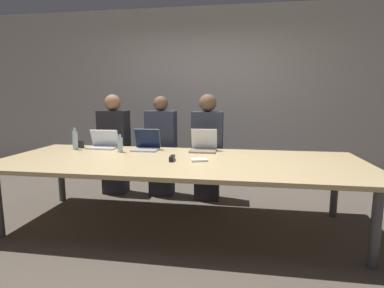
{
  "coord_description": "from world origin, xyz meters",
  "views": [
    {
      "loc": [
        0.6,
        -2.96,
        1.37
      ],
      "look_at": [
        0.12,
        0.1,
        0.87
      ],
      "focal_mm": 28.0,
      "sensor_mm": 36.0,
      "label": 1
    }
  ],
  "objects_px": {
    "person_far_left": "(114,146)",
    "laptop_far_center": "(204,145)",
    "stapler": "(172,158)",
    "bottle_far_left": "(75,140)",
    "laptop_far_left": "(104,143)",
    "person_far_center": "(207,149)",
    "laptop_far_midleft": "(146,144)",
    "bottle_far_midleft": "(120,145)",
    "cup_far_left": "(81,144)",
    "person_far_midleft": "(161,148)"
  },
  "relations": [
    {
      "from": "person_far_left",
      "to": "laptop_far_center",
      "type": "distance_m",
      "value": 1.39
    },
    {
      "from": "stapler",
      "to": "bottle_far_left",
      "type": "bearing_deg",
      "value": 156.1
    },
    {
      "from": "laptop_far_left",
      "to": "stapler",
      "type": "height_order",
      "value": "laptop_far_left"
    },
    {
      "from": "person_far_center",
      "to": "laptop_far_midleft",
      "type": "bearing_deg",
      "value": -149.74
    },
    {
      "from": "bottle_far_midleft",
      "to": "person_far_center",
      "type": "height_order",
      "value": "person_far_center"
    },
    {
      "from": "laptop_far_left",
      "to": "person_far_left",
      "type": "bearing_deg",
      "value": 96.07
    },
    {
      "from": "cup_far_left",
      "to": "laptop_far_left",
      "type": "bearing_deg",
      "value": 6.89
    },
    {
      "from": "person_far_left",
      "to": "person_far_center",
      "type": "bearing_deg",
      "value": -2.72
    },
    {
      "from": "laptop_far_center",
      "to": "person_far_center",
      "type": "height_order",
      "value": "person_far_center"
    },
    {
      "from": "laptop_far_midleft",
      "to": "person_far_midleft",
      "type": "relative_size",
      "value": 0.23
    },
    {
      "from": "laptop_far_midleft",
      "to": "person_far_midleft",
      "type": "height_order",
      "value": "person_far_midleft"
    },
    {
      "from": "laptop_far_midleft",
      "to": "person_far_midleft",
      "type": "distance_m",
      "value": 0.51
    },
    {
      "from": "cup_far_left",
      "to": "laptop_far_midleft",
      "type": "distance_m",
      "value": 0.87
    },
    {
      "from": "person_far_midleft",
      "to": "person_far_left",
      "type": "bearing_deg",
      "value": -178.36
    },
    {
      "from": "person_far_midleft",
      "to": "stapler",
      "type": "xyz_separation_m",
      "value": [
        0.39,
        -1.05,
        0.08
      ]
    },
    {
      "from": "bottle_far_left",
      "to": "person_far_center",
      "type": "relative_size",
      "value": 0.19
    },
    {
      "from": "person_far_left",
      "to": "person_far_midleft",
      "type": "relative_size",
      "value": 1.02
    },
    {
      "from": "person_far_left",
      "to": "bottle_far_left",
      "type": "xyz_separation_m",
      "value": [
        -0.25,
        -0.58,
        0.16
      ]
    },
    {
      "from": "person_far_left",
      "to": "bottle_far_midleft",
      "type": "distance_m",
      "value": 0.77
    },
    {
      "from": "stapler",
      "to": "person_far_midleft",
      "type": "bearing_deg",
      "value": 105.32
    },
    {
      "from": "laptop_far_left",
      "to": "person_far_center",
      "type": "xyz_separation_m",
      "value": [
        1.28,
        0.36,
        -0.11
      ]
    },
    {
      "from": "person_far_left",
      "to": "laptop_far_midleft",
      "type": "height_order",
      "value": "person_far_left"
    },
    {
      "from": "laptop_far_left",
      "to": "cup_far_left",
      "type": "bearing_deg",
      "value": -173.11
    },
    {
      "from": "laptop_far_midleft",
      "to": "stapler",
      "type": "bearing_deg",
      "value": -51.45
    },
    {
      "from": "person_far_midleft",
      "to": "bottle_far_midleft",
      "type": "xyz_separation_m",
      "value": [
        -0.31,
        -0.69,
        0.15
      ]
    },
    {
      "from": "person_far_left",
      "to": "laptop_far_midleft",
      "type": "distance_m",
      "value": 0.79
    },
    {
      "from": "laptop_far_left",
      "to": "person_far_center",
      "type": "height_order",
      "value": "person_far_center"
    },
    {
      "from": "laptop_far_midleft",
      "to": "person_far_left",
      "type": "bearing_deg",
      "value": 142.76
    },
    {
      "from": "person_far_left",
      "to": "stapler",
      "type": "relative_size",
      "value": 9.09
    },
    {
      "from": "laptop_far_center",
      "to": "stapler",
      "type": "distance_m",
      "value": 0.65
    },
    {
      "from": "laptop_far_left",
      "to": "person_far_left",
      "type": "relative_size",
      "value": 0.26
    },
    {
      "from": "laptop_far_center",
      "to": "stapler",
      "type": "height_order",
      "value": "laptop_far_center"
    },
    {
      "from": "bottle_far_left",
      "to": "laptop_far_center",
      "type": "distance_m",
      "value": 1.57
    },
    {
      "from": "person_far_left",
      "to": "stapler",
      "type": "bearing_deg",
      "value": -44.04
    },
    {
      "from": "laptop_far_left",
      "to": "person_far_midleft",
      "type": "relative_size",
      "value": 0.26
    },
    {
      "from": "laptop_far_left",
      "to": "laptop_far_center",
      "type": "relative_size",
      "value": 1.15
    },
    {
      "from": "cup_far_left",
      "to": "laptop_far_center",
      "type": "relative_size",
      "value": 0.3
    },
    {
      "from": "laptop_far_left",
      "to": "laptop_far_center",
      "type": "bearing_deg",
      "value": -0.51
    },
    {
      "from": "laptop_far_midleft",
      "to": "person_far_center",
      "type": "xyz_separation_m",
      "value": [
        0.7,
        0.41,
        -0.11
      ]
    },
    {
      "from": "laptop_far_center",
      "to": "laptop_far_left",
      "type": "bearing_deg",
      "value": 179.49
    },
    {
      "from": "bottle_far_midleft",
      "to": "laptop_far_midleft",
      "type": "bearing_deg",
      "value": 37.66
    },
    {
      "from": "laptop_far_center",
      "to": "person_far_center",
      "type": "bearing_deg",
      "value": 89.28
    },
    {
      "from": "cup_far_left",
      "to": "person_far_left",
      "type": "bearing_deg",
      "value": 61.64
    },
    {
      "from": "person_far_left",
      "to": "stapler",
      "type": "height_order",
      "value": "person_far_left"
    },
    {
      "from": "person_far_left",
      "to": "bottle_far_midleft",
      "type": "xyz_separation_m",
      "value": [
        0.37,
        -0.67,
        0.13
      ]
    },
    {
      "from": "cup_far_left",
      "to": "stapler",
      "type": "xyz_separation_m",
      "value": [
        1.31,
        -0.57,
        -0.02
      ]
    },
    {
      "from": "laptop_far_midleft",
      "to": "person_far_center",
      "type": "bearing_deg",
      "value": 30.26
    },
    {
      "from": "bottle_far_left",
      "to": "person_far_midleft",
      "type": "distance_m",
      "value": 1.12
    },
    {
      "from": "person_far_center",
      "to": "bottle_far_left",
      "type": "bearing_deg",
      "value": -161.67
    },
    {
      "from": "person_far_midleft",
      "to": "bottle_far_left",
      "type": "bearing_deg",
      "value": -146.92
    }
  ]
}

